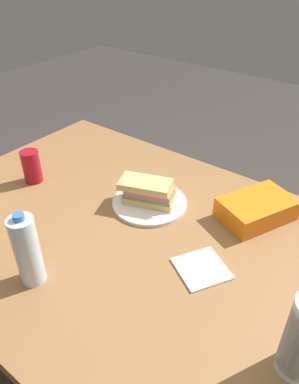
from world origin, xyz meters
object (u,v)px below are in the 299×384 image
paper_plate (149,203)px  chip_bag (256,209)px  sandwich (148,191)px  water_bottle_tall (27,250)px  soda_can_red (32,166)px  dining_table (129,250)px

paper_plate → chip_bag: (-0.32, -0.15, 0.03)m
paper_plate → sandwich: (0.00, 0.00, 0.05)m
water_bottle_tall → paper_plate: bearing=-95.1°
soda_can_red → water_bottle_tall: size_ratio=0.56×
dining_table → sandwich: 0.20m
dining_table → paper_plate: 0.18m
sandwich → chip_bag: size_ratio=0.87×
dining_table → paper_plate: (0.03, -0.14, 0.10)m
paper_plate → dining_table: bearing=100.3°
chip_bag → dining_table: bearing=159.9°
sandwich → chip_bag: (-0.32, -0.15, -0.02)m
dining_table → sandwich: (0.03, -0.14, 0.14)m
sandwich → dining_table: bearing=101.6°
soda_can_red → water_bottle_tall: 0.50m
paper_plate → chip_bag: bearing=-154.6°
paper_plate → water_bottle_tall: bearing=84.9°
sandwich → chip_bag: sandwich is taller
sandwich → water_bottle_tall: 0.45m
soda_can_red → sandwich: bearing=-161.9°
soda_can_red → chip_bag: soda_can_red is taller
dining_table → sandwich: sandwich is taller
soda_can_red → chip_bag: (-0.75, -0.29, -0.03)m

